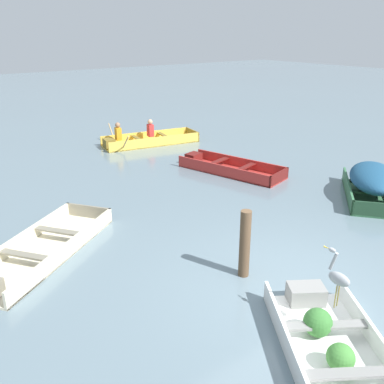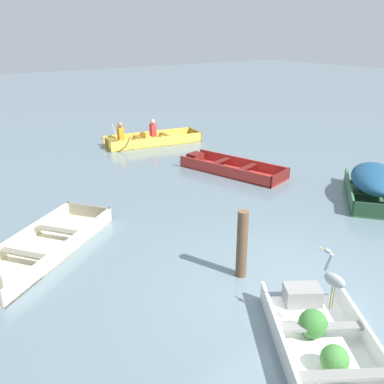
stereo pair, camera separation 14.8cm
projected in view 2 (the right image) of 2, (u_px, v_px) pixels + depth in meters
ground_plane at (287, 288)px, 7.06m from camera, size 80.00×80.00×0.00m
dinghy_white_foreground at (325, 347)px, 5.56m from camera, size 2.60×3.08×0.44m
skiff_red_near_moored at (229, 168)px, 12.79m from camera, size 1.84×3.37×0.33m
skiff_cream_mid_moored at (38, 251)px, 8.01m from camera, size 3.40×2.88×0.32m
skiff_green_far_moored at (375, 181)px, 10.60m from camera, size 2.79×2.59×0.83m
rowboat_yellow_with_crew at (148, 140)px, 15.75m from camera, size 3.64×2.28×0.92m
heron_on_dinghy at (334, 278)px, 5.68m from camera, size 0.15×0.45×0.84m
mooring_post at (242, 244)px, 7.21m from camera, size 0.19×0.19×1.21m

